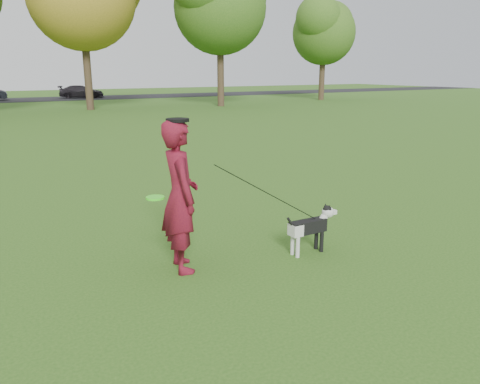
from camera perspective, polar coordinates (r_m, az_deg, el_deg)
ground at (r=6.98m, az=-1.22°, el=-7.21°), size 120.00×120.00×0.00m
road at (r=45.86m, az=-26.50°, el=9.98°), size 120.00×7.00×0.02m
man at (r=6.13m, az=-7.32°, el=-0.56°), size 0.58×0.80×2.01m
dog at (r=6.88m, az=8.73°, el=-3.97°), size 0.91×0.18×0.69m
car_right at (r=46.68m, az=-18.77°, el=11.51°), size 4.25×2.68×1.15m
man_held_items at (r=6.50m, az=3.48°, el=-0.21°), size 2.49×0.56×1.55m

